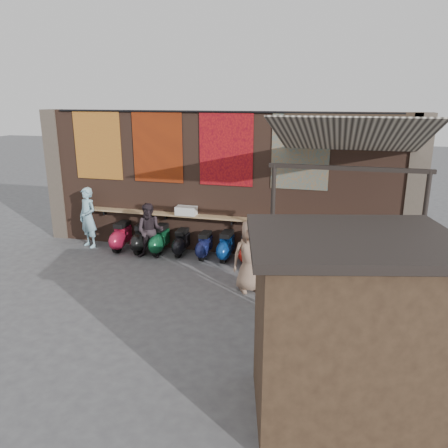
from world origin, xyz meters
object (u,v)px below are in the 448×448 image
(scooter_stool_0, at_px, (121,236))
(scooter_stool_3, at_px, (181,243))
(scooter_stool_4, at_px, (204,246))
(diner_left, at_px, (88,217))
(scooter_stool_7, at_px, (269,252))
(market_stall, at_px, (346,334))
(shelf_box, at_px, (186,211))
(scooter_stool_9, at_px, (319,254))
(diner_right, at_px, (150,231))
(shopper_grey, at_px, (334,268))
(scooter_stool_6, at_px, (248,248))
(shopper_tan, at_px, (250,256))
(scooter_stool_5, at_px, (226,246))
(scooter_stool_8, at_px, (295,253))
(shopper_navy, at_px, (320,265))
(scooter_stool_1, at_px, (142,238))
(scooter_stool_2, at_px, (160,240))

(scooter_stool_0, height_order, scooter_stool_3, scooter_stool_0)
(scooter_stool_4, height_order, diner_left, diner_left)
(scooter_stool_7, height_order, market_stall, market_stall)
(shelf_box, height_order, diner_left, diner_left)
(scooter_stool_9, xyz_separation_m, diner_right, (-4.61, -0.39, 0.38))
(scooter_stool_0, distance_m, shopper_grey, 6.38)
(scooter_stool_6, xyz_separation_m, shopper_tan, (0.43, -1.76, 0.44))
(scooter_stool_5, height_order, scooter_stool_8, scooter_stool_5)
(scooter_stool_6, bearing_deg, scooter_stool_5, -179.82)
(scooter_stool_6, xyz_separation_m, market_stall, (2.54, -5.51, 0.88))
(scooter_stool_5, bearing_deg, scooter_stool_4, -179.00)
(scooter_stool_8, relative_size, shopper_navy, 0.46)
(shelf_box, xyz_separation_m, market_stall, (4.42, -5.83, 0.03))
(shelf_box, distance_m, diner_left, 3.04)
(diner_left, height_order, diner_right, diner_left)
(shopper_grey, height_order, shopper_tan, shopper_tan)
(scooter_stool_4, height_order, scooter_stool_9, scooter_stool_9)
(scooter_stool_3, bearing_deg, scooter_stool_0, -177.93)
(scooter_stool_1, height_order, shopper_grey, shopper_grey)
(scooter_stool_9, relative_size, shopper_tan, 0.51)
(scooter_stool_2, bearing_deg, scooter_stool_1, -177.82)
(scooter_stool_3, relative_size, shopper_tan, 0.46)
(diner_left, bearing_deg, shopper_navy, 8.09)
(scooter_stool_9, height_order, shopper_navy, shopper_navy)
(diner_right, bearing_deg, scooter_stool_3, 19.00)
(shopper_navy, bearing_deg, market_stall, 70.25)
(shelf_box, bearing_deg, scooter_stool_9, -4.73)
(scooter_stool_7, distance_m, scooter_stool_9, 1.33)
(scooter_stool_1, distance_m, scooter_stool_6, 3.12)
(scooter_stool_0, height_order, scooter_stool_7, scooter_stool_0)
(scooter_stool_4, relative_size, scooter_stool_8, 0.98)
(scooter_stool_1, distance_m, diner_left, 1.82)
(scooter_stool_3, height_order, market_stall, market_stall)
(scooter_stool_1, relative_size, scooter_stool_4, 1.15)
(scooter_stool_3, height_order, scooter_stool_9, scooter_stool_9)
(scooter_stool_6, xyz_separation_m, diner_right, (-2.69, -0.39, 0.38))
(scooter_stool_9, relative_size, diner_left, 0.47)
(shopper_tan, height_order, market_stall, market_stall)
(scooter_stool_6, distance_m, diner_left, 4.90)
(scooter_stool_2, relative_size, shopper_grey, 0.56)
(scooter_stool_4, xyz_separation_m, scooter_stool_5, (0.62, 0.01, 0.03))
(scooter_stool_5, height_order, scooter_stool_9, scooter_stool_9)
(scooter_stool_2, relative_size, scooter_stool_6, 1.03)
(shopper_navy, height_order, shopper_grey, shopper_navy)
(scooter_stool_1, bearing_deg, market_stall, -44.10)
(diner_left, bearing_deg, scooter_stool_6, 23.41)
(shelf_box, relative_size, scooter_stool_3, 0.76)
(scooter_stool_1, bearing_deg, scooter_stool_3, 3.68)
(scooter_stool_0, distance_m, scooter_stool_5, 3.19)
(scooter_stool_6, bearing_deg, scooter_stool_1, -179.67)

